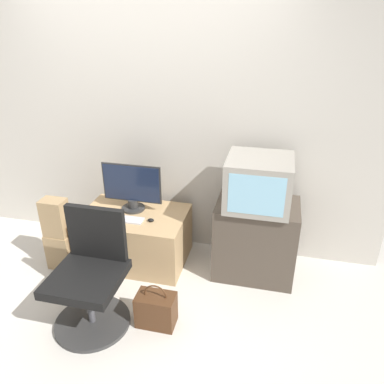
% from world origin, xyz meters
% --- Properties ---
extents(ground_plane, '(12.00, 12.00, 0.00)m').
position_xyz_m(ground_plane, '(0.00, 0.00, 0.00)').
color(ground_plane, beige).
extents(wall_back, '(4.40, 0.05, 2.60)m').
position_xyz_m(wall_back, '(0.00, 1.32, 1.30)').
color(wall_back, beige).
rests_on(wall_back, ground_plane).
extents(desk, '(0.97, 0.65, 0.50)m').
position_xyz_m(desk, '(-0.07, 0.90, 0.25)').
color(desk, tan).
rests_on(desk, ground_plane).
extents(side_stand, '(0.71, 0.50, 0.71)m').
position_xyz_m(side_stand, '(1.06, 0.96, 0.35)').
color(side_stand, '#4C4238').
rests_on(side_stand, ground_plane).
extents(main_monitor, '(0.56, 0.22, 0.45)m').
position_xyz_m(main_monitor, '(-0.10, 0.99, 0.72)').
color(main_monitor, '#2D2D2D').
rests_on(main_monitor, desk).
extents(keyboard, '(0.30, 0.12, 0.01)m').
position_xyz_m(keyboard, '(-0.08, 0.78, 0.51)').
color(keyboard, silver).
rests_on(keyboard, desk).
extents(mouse, '(0.06, 0.04, 0.03)m').
position_xyz_m(mouse, '(0.13, 0.80, 0.51)').
color(mouse, black).
rests_on(mouse, desk).
extents(crt_tv, '(0.53, 0.51, 0.42)m').
position_xyz_m(crt_tv, '(1.05, 0.93, 0.92)').
color(crt_tv, gray).
rests_on(crt_tv, side_stand).
extents(office_chair, '(0.58, 0.58, 0.91)m').
position_xyz_m(office_chair, '(-0.09, 0.07, 0.39)').
color(office_chair, '#333333').
rests_on(office_chair, ground_plane).
extents(cardboard_box_lower, '(0.23, 0.17, 0.35)m').
position_xyz_m(cardboard_box_lower, '(-0.71, 0.63, 0.17)').
color(cardboard_box_lower, '#A3845B').
rests_on(cardboard_box_lower, ground_plane).
extents(cardboard_box_upper, '(0.22, 0.15, 0.35)m').
position_xyz_m(cardboard_box_upper, '(-0.71, 0.63, 0.53)').
color(cardboard_box_upper, '#A3845B').
rests_on(cardboard_box_upper, cardboard_box_lower).
extents(handbag, '(0.30, 0.18, 0.37)m').
position_xyz_m(handbag, '(0.39, 0.13, 0.14)').
color(handbag, '#4C2D19').
rests_on(handbag, ground_plane).
extents(book, '(0.21, 0.15, 0.02)m').
position_xyz_m(book, '(-0.56, 0.34, 0.01)').
color(book, navy).
rests_on(book, ground_plane).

